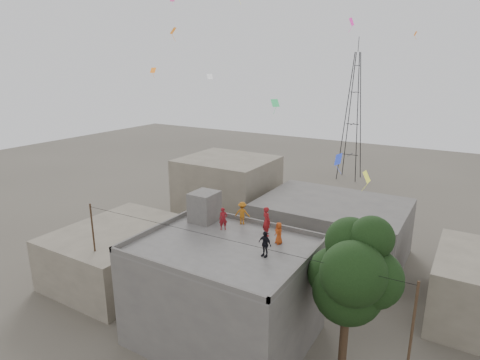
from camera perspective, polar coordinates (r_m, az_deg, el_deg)
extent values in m
plane|color=#4B463E|center=(26.71, -2.21, -21.22)|extent=(140.00, 140.00, 0.00)
cube|color=#55524F|center=(25.01, -2.29, -15.73)|extent=(10.00, 8.00, 6.00)
cube|color=#5C5957|center=(23.56, -2.37, -9.40)|extent=(10.00, 8.00, 0.10)
cube|color=#55524F|center=(26.57, 2.30, -5.91)|extent=(10.00, 0.15, 0.30)
cube|color=#55524F|center=(20.67, -8.51, -12.80)|extent=(10.00, 0.15, 0.30)
cube|color=#55524F|center=(21.43, 8.94, -11.71)|extent=(0.15, 8.00, 0.30)
cube|color=#55524F|center=(26.29, -11.44, -6.47)|extent=(0.15, 8.00, 0.30)
cube|color=#55524F|center=(26.83, -5.07, -3.80)|extent=(1.60, 1.80, 2.00)
cube|color=#6C6455|center=(33.29, -16.59, -9.91)|extent=(8.00, 10.00, 4.00)
cube|color=#55524F|center=(35.90, 12.90, -6.82)|extent=(12.00, 9.00, 5.00)
cube|color=#6C6455|center=(42.10, -1.77, -1.56)|extent=(9.00, 8.00, 7.00)
cylinder|color=black|center=(23.52, 14.48, -21.56)|extent=(0.44, 0.44, 4.00)
cylinder|color=black|center=(22.64, 15.23, -18.27)|extent=(0.64, 0.91, 2.14)
sphere|color=black|center=(21.75, 15.08, -14.82)|extent=(3.60, 3.60, 3.60)
sphere|color=black|center=(21.41, 18.36, -13.17)|extent=(3.00, 3.00, 3.00)
sphere|color=black|center=(22.18, 13.24, -12.85)|extent=(2.80, 2.80, 2.80)
sphere|color=black|center=(20.31, 15.82, -12.69)|extent=(3.20, 3.20, 3.20)
sphere|color=black|center=(21.60, 15.41, -8.50)|extent=(2.60, 2.60, 2.60)
sphere|color=black|center=(20.87, 18.22, -7.83)|extent=(2.20, 2.20, 2.20)
cylinder|color=black|center=(29.51, -19.87, -10.00)|extent=(0.12, 0.12, 7.40)
cylinder|color=black|center=(20.88, 22.87, -22.00)|extent=(0.12, 0.12, 7.40)
cylinder|color=black|center=(21.88, -3.11, -8.16)|extent=(20.00, 0.52, 0.02)
cylinder|color=black|center=(59.71, 14.75, 8.52)|extent=(1.27, 1.27, 18.01)
cylinder|color=black|center=(59.26, 16.34, 8.35)|extent=(1.27, 1.27, 18.01)
cylinder|color=black|center=(60.89, 16.76, 8.51)|extent=(1.27, 1.27, 18.01)
cylinder|color=black|center=(61.33, 15.21, 8.67)|extent=(1.27, 1.27, 18.01)
cube|color=black|center=(61.16, 15.39, 3.50)|extent=(2.36, 0.08, 0.08)
cube|color=black|center=(61.16, 15.39, 3.50)|extent=(0.08, 2.36, 0.08)
cube|color=black|center=(60.40, 15.70, 7.67)|extent=(1.81, 0.08, 0.08)
cube|color=black|center=(60.40, 15.70, 7.67)|extent=(0.08, 1.81, 0.08)
cube|color=black|center=(59.97, 16.03, 11.92)|extent=(1.26, 0.08, 0.08)
cube|color=black|center=(59.97, 16.03, 11.92)|extent=(0.08, 1.26, 0.08)
cube|color=black|center=(59.87, 16.30, 15.35)|extent=(0.82, 0.08, 0.08)
cube|color=black|center=(59.87, 16.30, 15.35)|extent=(0.08, 0.82, 0.08)
cylinder|color=black|center=(59.94, 16.51, 18.02)|extent=(0.08, 0.08, 2.00)
imported|color=maroon|center=(24.55, 3.79, -5.88)|extent=(0.80, 0.73, 1.84)
imported|color=#AA3D13|center=(23.62, 5.53, -7.52)|extent=(0.76, 0.71, 1.31)
imported|color=black|center=(25.09, 3.89, -6.27)|extent=(0.68, 0.69, 1.12)
imported|color=black|center=(22.03, 3.55, -9.06)|extent=(0.91, 0.54, 1.46)
imported|color=#B06114|center=(26.26, 0.33, -4.73)|extent=(1.11, 0.84, 1.53)
imported|color=maroon|center=(25.45, -2.40, -5.53)|extent=(0.62, 0.61, 1.44)
plane|color=orange|center=(29.34, -12.26, 15.01)|extent=(0.43, 0.24, 0.35)
plane|color=#FF28B0|center=(25.93, 15.59, 20.87)|extent=(0.42, 0.47, 0.41)
plane|color=#2239C4|center=(22.39, 13.81, 2.88)|extent=(0.25, 0.63, 0.62)
plane|color=silver|center=(36.10, -4.32, 14.47)|extent=(0.45, 0.53, 0.44)
plane|color=orange|center=(34.41, 23.69, 18.55)|extent=(0.19, 0.35, 0.31)
plane|color=#2EAE5D|center=(23.10, 5.02, 10.86)|extent=(0.45, 0.54, 0.41)
plane|color=orange|center=(25.06, -9.49, 20.22)|extent=(0.42, 0.51, 0.35)
plane|color=gold|center=(22.13, 17.57, 0.45)|extent=(0.32, 0.64, 0.56)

